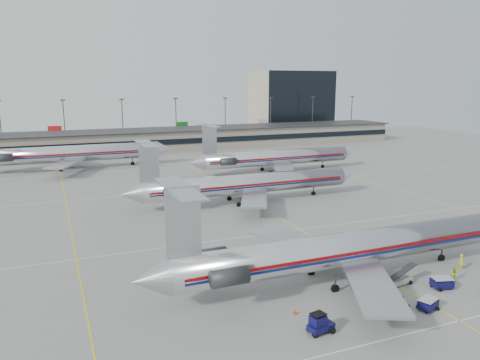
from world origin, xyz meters
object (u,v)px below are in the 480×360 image
jet_foreground (339,250)px  belt_loader (399,280)px  jet_second_row (244,184)px  tug_center (396,306)px

jet_foreground → belt_loader: size_ratio=11.65×
jet_second_row → belt_loader: (1.67, -37.19, -2.77)m
jet_second_row → belt_loader: bearing=-87.4°
jet_foreground → tug_center: 8.72m
jet_foreground → belt_loader: jet_foreground is taller
jet_second_row → jet_foreground: bearing=-95.9°
belt_loader → tug_center: bearing=-141.4°
jet_foreground → jet_second_row: bearing=84.1°
jet_foreground → tug_center: jet_foreground is taller
jet_second_row → tug_center: 42.33m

